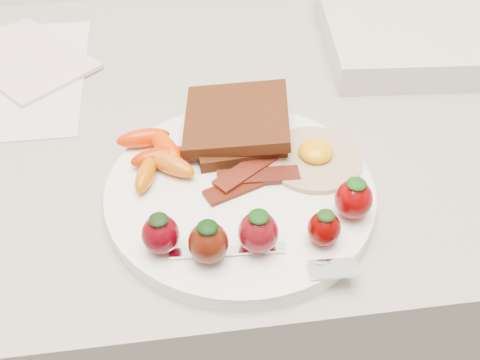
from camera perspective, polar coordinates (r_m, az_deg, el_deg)
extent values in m
cube|color=gray|center=(1.06, -2.56, -13.29)|extent=(2.00, 0.60, 0.90)
cylinder|color=white|center=(0.61, 0.00, -1.29)|extent=(0.27, 0.27, 0.02)
cube|color=black|center=(0.65, -0.39, 4.30)|extent=(0.10, 0.10, 0.01)
cube|color=#310E02|center=(0.65, -0.30, 5.91)|extent=(0.13, 0.13, 0.03)
cylinder|color=beige|center=(0.63, 7.03, 2.00)|extent=(0.11, 0.11, 0.01)
ellipsoid|color=orange|center=(0.63, 7.21, 2.71)|extent=(0.04, 0.04, 0.02)
cube|color=black|center=(0.60, 0.35, -0.43)|extent=(0.08, 0.05, 0.00)
cube|color=black|center=(0.60, 1.75, 0.38)|extent=(0.08, 0.02, 0.00)
cube|color=#450408|center=(0.61, 0.86, 1.08)|extent=(0.08, 0.07, 0.00)
ellipsoid|color=#BB2400|center=(0.62, -7.76, 2.23)|extent=(0.06, 0.03, 0.02)
ellipsoid|color=#CB590C|center=(0.61, -6.74, 1.58)|extent=(0.06, 0.06, 0.02)
ellipsoid|color=#C55800|center=(0.61, -8.93, 0.51)|extent=(0.03, 0.05, 0.02)
ellipsoid|color=#E43800|center=(0.63, -7.10, 3.16)|extent=(0.04, 0.06, 0.02)
ellipsoid|color=red|center=(0.65, -9.17, 3.96)|extent=(0.06, 0.03, 0.02)
ellipsoid|color=#55010B|center=(0.54, -7.54, -5.15)|extent=(0.03, 0.03, 0.04)
ellipsoid|color=black|center=(0.52, -7.74, -3.75)|extent=(0.02, 0.02, 0.01)
ellipsoid|color=#491106|center=(0.52, -3.03, -5.97)|extent=(0.04, 0.04, 0.04)
ellipsoid|color=black|center=(0.51, -3.11, -4.50)|extent=(0.02, 0.02, 0.01)
ellipsoid|color=#620810|center=(0.53, 1.75, -5.00)|extent=(0.04, 0.04, 0.04)
ellipsoid|color=#0D3509|center=(0.52, 1.80, -3.49)|extent=(0.02, 0.02, 0.01)
ellipsoid|color=#540000|center=(0.54, 7.97, -4.60)|extent=(0.03, 0.03, 0.03)
ellipsoid|color=black|center=(0.53, 8.16, -3.36)|extent=(0.02, 0.02, 0.01)
ellipsoid|color=#6C0102|center=(0.57, 10.72, -1.82)|extent=(0.04, 0.04, 0.04)
ellipsoid|color=#113E0E|center=(0.56, 11.00, -0.35)|extent=(0.02, 0.02, 0.01)
cube|color=white|center=(0.54, -1.23, -6.71)|extent=(0.10, 0.02, 0.00)
cube|color=silver|center=(0.53, 8.85, -8.30)|extent=(0.04, 0.02, 0.00)
cube|color=silver|center=(0.83, -21.23, 9.04)|extent=(0.20, 0.26, 0.00)
cube|color=silver|center=(0.85, -19.68, 10.75)|extent=(0.20, 0.21, 0.01)
cube|color=beige|center=(0.87, 17.47, 13.18)|extent=(0.30, 0.25, 0.04)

